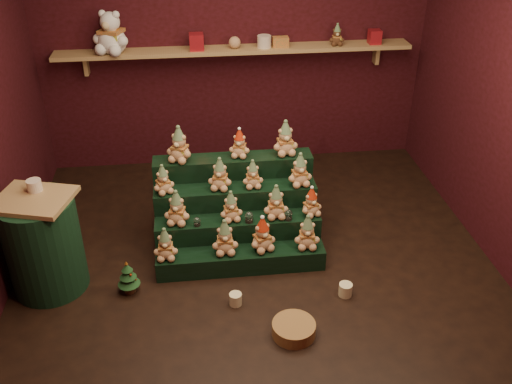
{
  "coord_description": "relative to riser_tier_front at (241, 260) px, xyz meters",
  "views": [
    {
      "loc": [
        -0.46,
        -3.78,
        3.03
      ],
      "look_at": [
        0.02,
        0.25,
        0.59
      ],
      "focal_mm": 40.0,
      "sensor_mm": 36.0,
      "label": 1
    }
  ],
  "objects": [
    {
      "name": "teddy_0",
      "position": [
        -0.61,
        -0.01,
        0.23
      ],
      "size": [
        0.2,
        0.18,
        0.28
      ],
      "primitive_type": null,
      "rotation": [
        0.0,
        0.0,
        -0.03
      ],
      "color": "tan",
      "rests_on": "riser_tier_front"
    },
    {
      "name": "teddy_3",
      "position": [
        0.55,
        0.0,
        0.24
      ],
      "size": [
        0.23,
        0.21,
        0.3
      ],
      "primitive_type": null,
      "rotation": [
        0.0,
        0.0,
        -0.1
      ],
      "color": "tan",
      "rests_on": "riser_tier_front"
    },
    {
      "name": "table_ornament",
      "position": [
        -1.53,
        0.07,
        0.79
      ],
      "size": [
        0.11,
        0.11,
        0.09
      ],
      "primitive_type": "cylinder",
      "color": "beige",
      "rests_on": "side_table"
    },
    {
      "name": "brown_bear",
      "position": [
        1.17,
        1.85,
        1.34
      ],
      "size": [
        0.16,
        0.15,
        0.21
      ],
      "primitive_type": null,
      "rotation": [
        0.0,
        0.0,
        -0.08
      ],
      "color": "#472B17",
      "rests_on": "back_shelf"
    },
    {
      "name": "ground",
      "position": [
        0.14,
        0.01,
        -0.09
      ],
      "size": [
        4.0,
        4.0,
        0.0
      ],
      "primitive_type": "plane",
      "color": "black",
      "rests_on": "ground"
    },
    {
      "name": "front_wall",
      "position": [
        0.14,
        -2.04,
        1.31
      ],
      "size": [
        4.0,
        0.1,
        2.8
      ],
      "primitive_type": "cube",
      "color": "black",
      "rests_on": "ground"
    },
    {
      "name": "teddy_8",
      "position": [
        -0.61,
        0.43,
        0.58
      ],
      "size": [
        0.23,
        0.22,
        0.25
      ],
      "primitive_type": null,
      "rotation": [
        0.0,
        0.0,
        0.44
      ],
      "color": "tan",
      "rests_on": "riser_tier_midback"
    },
    {
      "name": "teddy_9",
      "position": [
        -0.13,
        0.44,
        0.59
      ],
      "size": [
        0.24,
        0.23,
        0.28
      ],
      "primitive_type": null,
      "rotation": [
        0.0,
        0.0,
        -0.25
      ],
      "color": "tan",
      "rests_on": "riser_tier_midback"
    },
    {
      "name": "riser_tier_back",
      "position": [
        0.0,
        0.66,
        0.27
      ],
      "size": [
        1.4,
        0.22,
        0.72
      ],
      "primitive_type": "cube",
      "color": "black",
      "rests_on": "ground"
    },
    {
      "name": "teddy_13",
      "position": [
        0.06,
        0.67,
        0.76
      ],
      "size": [
        0.22,
        0.2,
        0.25
      ],
      "primitive_type": null,
      "rotation": [
        0.0,
        0.0,
        -0.27
      ],
      "color": "tan",
      "rests_on": "riser_tier_back"
    },
    {
      "name": "white_bear",
      "position": [
        -1.06,
        1.85,
        1.49
      ],
      "size": [
        0.47,
        0.45,
        0.52
      ],
      "primitive_type": null,
      "rotation": [
        0.0,
        0.0,
        -0.4
      ],
      "color": "white",
      "rests_on": "back_shelf"
    },
    {
      "name": "back_shelf",
      "position": [
        0.14,
        1.88,
        1.2
      ],
      "size": [
        3.6,
        0.26,
        0.24
      ],
      "color": "#A18350",
      "rests_on": "ground"
    },
    {
      "name": "teddy_11",
      "position": [
        0.55,
        0.42,
        0.6
      ],
      "size": [
        0.23,
        0.21,
        0.29
      ],
      "primitive_type": null,
      "rotation": [
        0.0,
        0.0,
        0.13
      ],
      "color": "tan",
      "rests_on": "riser_tier_midback"
    },
    {
      "name": "teddy_7",
      "position": [
        0.62,
        0.21,
        0.4
      ],
      "size": [
        0.23,
        0.22,
        0.26
      ],
      "primitive_type": null,
      "rotation": [
        0.0,
        0.0,
        0.36
      ],
      "color": "tan",
      "rests_on": "riser_tier_midfront"
    },
    {
      "name": "teddy_12",
      "position": [
        -0.46,
        0.65,
        0.79
      ],
      "size": [
        0.29,
        0.28,
        0.31
      ],
      "primitive_type": null,
      "rotation": [
        0.0,
        0.0,
        -0.45
      ],
      "color": "tan",
      "rests_on": "riser_tier_back"
    },
    {
      "name": "riser_tier_front",
      "position": [
        0.0,
        0.0,
        0.0
      ],
      "size": [
        1.4,
        0.22,
        0.18
      ],
      "primitive_type": "cube",
      "color": "black",
      "rests_on": "ground"
    },
    {
      "name": "riser_tier_midback",
      "position": [
        0.0,
        0.44,
        0.18
      ],
      "size": [
        1.4,
        0.22,
        0.54
      ],
      "primitive_type": "cube",
      "color": "black",
      "rests_on": "ground"
    },
    {
      "name": "teddy_14",
      "position": [
        0.46,
        0.67,
        0.78
      ],
      "size": [
        0.24,
        0.22,
        0.31
      ],
      "primitive_type": null,
      "rotation": [
        0.0,
        0.0,
        0.12
      ],
      "color": "tan",
      "rests_on": "riser_tier_back"
    },
    {
      "name": "gift_tin_red_a",
      "position": [
        -0.25,
        1.86,
        1.31
      ],
      "size": [
        0.14,
        0.14,
        0.16
      ],
      "primitive_type": "cube",
      "color": "maroon",
      "rests_on": "back_shelf"
    },
    {
      "name": "gift_tin_red_b",
      "position": [
        1.57,
        1.86,
        1.3
      ],
      "size": [
        0.12,
        0.12,
        0.14
      ],
      "primitive_type": "cube",
      "color": "maroon",
      "rests_on": "back_shelf"
    },
    {
      "name": "teddy_5",
      "position": [
        -0.06,
        0.22,
        0.4
      ],
      "size": [
        0.21,
        0.19,
        0.26
      ],
      "primitive_type": null,
      "rotation": [
        0.0,
        0.0,
        0.14
      ],
      "color": "tan",
      "rests_on": "riser_tier_midfront"
    },
    {
      "name": "scarf_gift_box",
      "position": [
        0.6,
        1.86,
        1.28
      ],
      "size": [
        0.16,
        0.1,
        0.1
      ],
      "primitive_type": "cube",
      "color": "#E65A20",
      "rests_on": "back_shelf"
    },
    {
      "name": "snow_globe_b",
      "position": [
        0.09,
        0.16,
        0.32
      ],
      "size": [
        0.07,
        0.07,
        0.1
      ],
      "color": "black",
      "rests_on": "riser_tier_midfront"
    },
    {
      "name": "wicker_basket",
      "position": [
        0.31,
        -0.8,
        -0.04
      ],
      "size": [
        0.39,
        0.39,
        0.1
      ],
      "primitive_type": "cylinder",
      "rotation": [
        0.0,
        0.0,
        -0.24
      ],
      "color": "olive",
      "rests_on": "ground"
    },
    {
      "name": "snow_globe_a",
      "position": [
        -0.34,
        0.16,
        0.31
      ],
      "size": [
        0.06,
        0.06,
        0.08
      ],
      "color": "black",
      "rests_on": "riser_tier_midfront"
    },
    {
      "name": "shelf_plush_ball",
      "position": [
        0.13,
        1.86,
        1.29
      ],
      "size": [
        0.12,
        0.12,
        0.12
      ],
      "primitive_type": "sphere",
      "color": "tan",
      "rests_on": "back_shelf"
    },
    {
      "name": "back_wall",
      "position": [
        0.14,
        2.06,
        1.31
      ],
      "size": [
        4.0,
        0.1,
        2.8
      ],
      "primitive_type": "cube",
      "color": "black",
      "rests_on": "ground"
    },
    {
      "name": "mini_christmas_tree",
      "position": [
        -0.91,
        -0.18,
        0.06
      ],
      "size": [
        0.18,
        0.18,
        0.3
      ],
      "rotation": [
        0.0,
        0.0,
        -0.17
      ],
      "color": "#462B19",
      "rests_on": "ground"
    },
    {
      "name": "side_table",
      "position": [
        -1.53,
        -0.03,
        0.32
      ],
      "size": [
        0.65,
        0.59,
        0.83
      ],
      "rotation": [
        0.0,
        0.0,
        -0.28
      ],
      "color": "#A18350",
      "rests_on": "ground"
    },
    {
      "name": "teddy_10",
      "position": [
        0.15,
        0.43,
        0.57
      ],
      "size": [
        0.19,
        0.17,
        0.25
      ],
      "primitive_type": null,
      "rotation": [
        0.0,
        0.0,
        0.05
      ],
      "color": "tan",
      "rests_on": "riser_tier_midback"
    },
    {
      "name": "teddy_1",
      "position": [
        -0.13,
        0.01,
        0.24
      ],
      "size": [
        0.22,
        0.19,
        0.3
      ],
      "primitive_type": null,
      "rotation": [
        0.0,
        0.0,
        -0.0
      ],
      "color": "tan",
      "rests_on": "riser_tier_front"
    },
    {
      "name": "mug_right",
      "position": [
        0.79,
        -0.43,
        -0.04
      ],
      "size": [
        0.11,
        0.11,
        0.11
      ],
      "primitive_type": "cylinder",
      "color": "beige",
      "rests_on": "ground"
    },
    {
      "name": "mug_left",
      "position": [
        -0.08,
        -0.43,
        -0.04
      ],
      "size": [
        0.1,
        0.1,
        0.1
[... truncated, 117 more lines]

